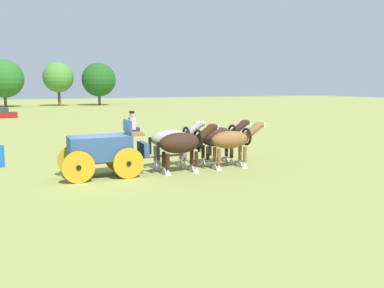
# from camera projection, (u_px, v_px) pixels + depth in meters

# --- Properties ---
(ground_plane) EXTENTS (220.00, 220.00, 0.00)m
(ground_plane) POSITION_uv_depth(u_px,v_px,m) (101.00, 177.00, 17.78)
(ground_plane) COLOR olive
(show_wagon) EXTENTS (5.64, 1.87, 2.83)m
(show_wagon) POSITION_uv_depth(u_px,v_px,m) (103.00, 149.00, 17.67)
(show_wagon) COLOR #2D4C7A
(show_wagon) RESTS_ON ground
(draft_horse_rear_near) EXTENTS (2.99, 0.89, 2.25)m
(draft_horse_rear_near) POSITION_uv_depth(u_px,v_px,m) (173.00, 140.00, 19.65)
(draft_horse_rear_near) COLOR #9E998E
(draft_horse_rear_near) RESTS_ON ground
(draft_horse_rear_off) EXTENTS (3.07, 0.99, 2.21)m
(draft_horse_rear_off) POSITION_uv_depth(u_px,v_px,m) (183.00, 144.00, 18.48)
(draft_horse_rear_off) COLOR #331E14
(draft_horse_rear_off) RESTS_ON ground
(draft_horse_lead_near) EXTENTS (3.02, 1.03, 2.21)m
(draft_horse_lead_near) POSITION_uv_depth(u_px,v_px,m) (220.00, 138.00, 20.70)
(draft_horse_lead_near) COLOR #331E14
(draft_horse_lead_near) RESTS_ON ground
(draft_horse_lead_off) EXTENTS (3.09, 0.89, 2.20)m
(draft_horse_lead_off) POSITION_uv_depth(u_px,v_px,m) (233.00, 141.00, 19.53)
(draft_horse_lead_off) COLOR brown
(draft_horse_lead_off) RESTS_ON ground
(tree_d) EXTENTS (7.03, 7.03, 8.74)m
(tree_d) POSITION_uv_depth(u_px,v_px,m) (4.00, 79.00, 74.35)
(tree_d) COLOR brown
(tree_d) RESTS_ON ground
(tree_e) EXTENTS (5.84, 5.84, 8.47)m
(tree_e) POSITION_uv_depth(u_px,v_px,m) (58.00, 77.00, 78.45)
(tree_e) COLOR brown
(tree_e) RESTS_ON ground
(tree_f) EXTENTS (6.73, 6.73, 8.49)m
(tree_f) POSITION_uv_depth(u_px,v_px,m) (99.00, 80.00, 81.12)
(tree_f) COLOR brown
(tree_f) RESTS_ON ground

